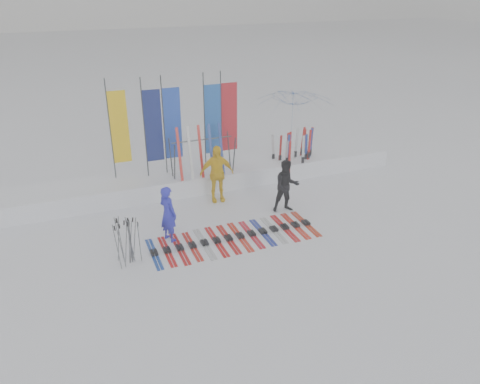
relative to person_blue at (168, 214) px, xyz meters
name	(u,v)px	position (x,y,z in m)	size (l,w,h in m)	color
ground	(255,252)	(1.92, -1.44, -0.79)	(120.00, 120.00, 0.00)	white
snow_bank	(202,177)	(1.92, 3.16, -0.49)	(14.00, 1.60, 0.60)	white
person_blue	(168,214)	(0.00, 0.00, 0.00)	(0.57, 0.38, 1.58)	#2122C0
person_black	(287,186)	(3.72, 0.41, 0.02)	(0.79, 0.62, 1.62)	black
person_yellow	(217,174)	(2.01, 1.87, 0.13)	(1.08, 0.45, 1.84)	yellow
tent_canopy	(294,124)	(6.11, 4.59, 0.56)	(2.94, 2.99, 2.69)	white
ski_row	(234,237)	(1.66, -0.59, -0.75)	(4.61, 1.69, 0.07)	#153997
pole_cluster	(128,241)	(-1.20, -0.72, -0.19)	(0.62, 0.54, 1.26)	#595B60
feather_flags	(178,123)	(1.21, 3.33, 1.46)	(4.18, 0.29, 3.20)	#383A3F
ski_rack	(203,151)	(1.84, 2.76, 0.60)	(2.04, 0.80, 1.23)	#383A3F
upright_skis	(297,154)	(5.34, 2.85, 0.01)	(1.60, 1.07, 1.69)	red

